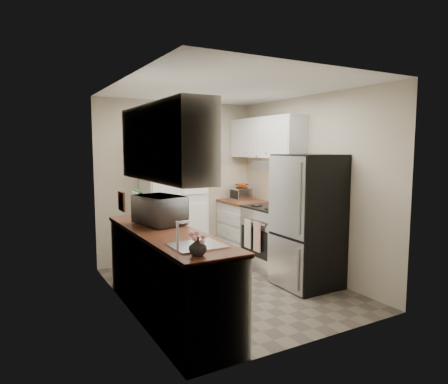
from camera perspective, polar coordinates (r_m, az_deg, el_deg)
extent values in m
plane|color=#665B4C|center=(5.24, 0.66, -13.56)|extent=(3.20, 3.20, 0.00)
cube|color=beige|center=(6.38, -6.54, 1.54)|extent=(2.60, 0.04, 2.50)
cube|color=beige|center=(3.67, 13.31, -2.20)|extent=(2.60, 0.04, 2.50)
cube|color=beige|center=(4.45, -13.98, -0.73)|extent=(0.04, 3.20, 2.50)
cube|color=beige|center=(5.71, 12.04, 0.87)|extent=(0.04, 3.20, 2.50)
cube|color=white|center=(4.97, 0.69, 14.65)|extent=(2.60, 3.20, 0.04)
cube|color=silver|center=(3.75, -8.62, 6.98)|extent=(0.33, 1.60, 0.70)
cube|color=silver|center=(6.22, 5.99, 7.32)|extent=(0.33, 1.55, 0.58)
cube|color=#99999E|center=(5.85, 7.88, 3.73)|extent=(0.45, 0.76, 0.13)
cube|color=#B7B7BC|center=(3.55, -3.92, -7.68)|extent=(0.45, 0.40, 0.02)
cube|color=brown|center=(4.65, -14.44, -1.30)|extent=(0.02, 0.22, 0.22)
cube|color=silver|center=(6.07, -7.21, -1.10)|extent=(0.90, 0.55, 2.00)
cube|color=silver|center=(4.32, -8.07, -11.84)|extent=(0.60, 2.30, 0.88)
cube|color=brown|center=(4.20, -8.17, -5.87)|extent=(0.63, 2.33, 0.04)
cube|color=silver|center=(6.59, 2.95, -5.39)|extent=(0.60, 0.80, 0.88)
cube|color=brown|center=(6.51, 2.97, -1.43)|extent=(0.63, 0.83, 0.04)
cube|color=#B7B7BC|center=(5.93, 6.94, -6.67)|extent=(0.64, 0.76, 0.90)
cube|color=black|center=(5.85, 7.00, -2.22)|extent=(0.66, 0.78, 0.03)
cube|color=black|center=(6.01, 9.25, -1.02)|extent=(0.06, 0.76, 0.22)
cube|color=#F1AB9B|center=(5.59, 4.73, -6.40)|extent=(0.01, 0.16, 0.42)
cube|color=beige|center=(5.79, 3.39, -5.95)|extent=(0.01, 0.16, 0.42)
cube|color=#B7B7BC|center=(5.22, 11.95, -4.07)|extent=(0.70, 0.72, 1.70)
imported|color=silver|center=(4.57, -9.13, -2.55)|extent=(0.53, 0.67, 0.33)
cylinder|color=black|center=(5.04, -11.69, -2.01)|extent=(0.07, 0.07, 0.28)
imported|color=white|center=(3.24, -3.78, -7.74)|extent=(0.19, 0.19, 0.15)
cube|color=green|center=(5.21, -12.02, -1.50)|extent=(0.02, 0.26, 0.33)
cube|color=silver|center=(6.63, 2.42, -0.27)|extent=(0.28, 0.35, 0.19)
cube|color=#D2C08B|center=(5.72, -0.39, -11.74)|extent=(0.70, 0.90, 0.01)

